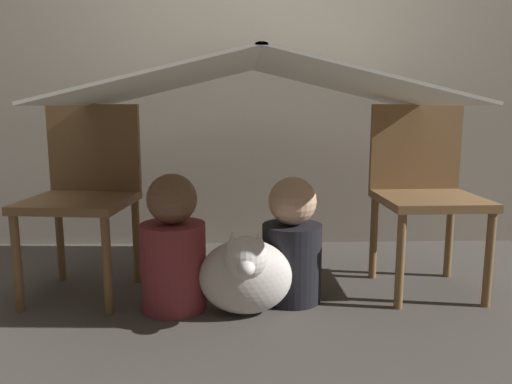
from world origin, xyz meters
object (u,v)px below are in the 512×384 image
at_px(person_second, 292,246).
at_px(chair_left, 85,188).
at_px(chair_right, 424,187).
at_px(person_front, 173,250).
at_px(dog, 246,274).

bearing_deg(person_second, chair_left, 170.15).
xyz_separation_m(chair_right, person_front, (-1.12, -0.24, -0.22)).
height_order(chair_left, person_second, chair_left).
relative_size(chair_left, chair_right, 1.00).
height_order(person_front, dog, person_front).
bearing_deg(dog, person_second, 37.71).
distance_m(chair_right, person_front, 1.16).
height_order(chair_right, person_front, chair_right).
height_order(chair_left, dog, chair_left).
distance_m(chair_right, dog, 0.93).
height_order(chair_right, person_second, chair_right).
relative_size(chair_left, person_front, 1.48).
height_order(person_second, dog, person_second).
relative_size(chair_left, dog, 2.22).
bearing_deg(dog, chair_right, 21.03).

